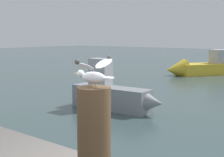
{
  "coord_description": "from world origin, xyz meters",
  "views": [
    {
      "loc": [
        1.9,
        -2.64,
        2.67
      ],
      "look_at": [
        0.02,
        -0.34,
        2.27
      ],
      "focal_mm": 52.21,
      "sensor_mm": 36.0,
      "label": 1
    }
  ],
  "objects_px": {
    "mooring_post": "(94,139)",
    "boat_grey": "(115,95)",
    "boat_yellow": "(205,67)",
    "seagull": "(93,72)"
  },
  "relations": [
    {
      "from": "seagull",
      "to": "boat_yellow",
      "type": "xyz_separation_m",
      "value": [
        -7.22,
        19.24,
        -1.83
      ]
    },
    {
      "from": "seagull",
      "to": "boat_grey",
      "type": "xyz_separation_m",
      "value": [
        -5.34,
        6.94,
        -1.81
      ]
    },
    {
      "from": "boat_yellow",
      "to": "seagull",
      "type": "bearing_deg",
      "value": -69.44
    },
    {
      "from": "mooring_post",
      "to": "boat_grey",
      "type": "distance_m",
      "value": 8.84
    },
    {
      "from": "boat_grey",
      "to": "seagull",
      "type": "bearing_deg",
      "value": -52.42
    },
    {
      "from": "seagull",
      "to": "boat_grey",
      "type": "distance_m",
      "value": 8.94
    },
    {
      "from": "mooring_post",
      "to": "boat_yellow",
      "type": "xyz_separation_m",
      "value": [
        -7.22,
        19.24,
        -1.24
      ]
    },
    {
      "from": "mooring_post",
      "to": "boat_yellow",
      "type": "height_order",
      "value": "mooring_post"
    },
    {
      "from": "mooring_post",
      "to": "boat_yellow",
      "type": "relative_size",
      "value": 0.15
    },
    {
      "from": "mooring_post",
      "to": "seagull",
      "type": "bearing_deg",
      "value": -167.86
    }
  ]
}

